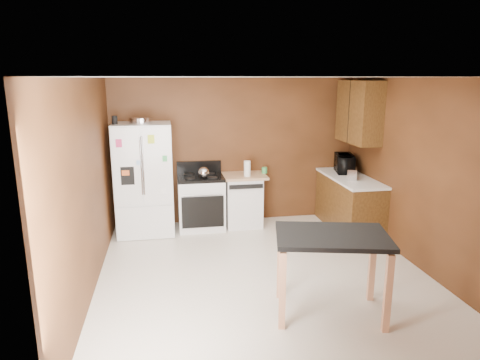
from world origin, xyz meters
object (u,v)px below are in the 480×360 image
object	(u,v)px
kettle	(204,173)
refrigerator	(144,179)
roasting_pan	(141,120)
microwave	(344,164)
gas_range	(201,201)
pen_cup	(115,120)
green_canister	(264,170)
island	(332,247)
paper_towel	(247,169)
dishwasher	(243,200)
toaster	(352,174)

from	to	relation	value
kettle	refrigerator	bearing A→B (deg)	174.51
roasting_pan	refrigerator	bearing A→B (deg)	64.85
microwave	refrigerator	distance (m)	3.39
roasting_pan	gas_range	bearing A→B (deg)	4.41
pen_cup	refrigerator	xyz separation A→B (m)	(0.39, 0.09, -0.96)
green_canister	island	size ratio (longest dim) A/B	0.08
paper_towel	gas_range	size ratio (longest dim) A/B	0.24
green_canister	refrigerator	xyz separation A→B (m)	(-2.02, -0.15, -0.04)
pen_cup	microwave	world-z (taller)	pen_cup
dishwasher	island	xyz separation A→B (m)	(0.41, -2.99, 0.31)
microwave	island	bearing A→B (deg)	167.36
microwave	pen_cup	bearing A→B (deg)	103.10
roasting_pan	dishwasher	xyz separation A→B (m)	(1.63, 0.09, -1.39)
green_canister	refrigerator	distance (m)	2.03
paper_towel	dishwasher	bearing A→B (deg)	114.80
microwave	island	world-z (taller)	microwave
kettle	refrigerator	world-z (taller)	refrigerator
gas_range	green_canister	bearing A→B (deg)	4.49
toaster	island	size ratio (longest dim) A/B	0.18
microwave	gas_range	size ratio (longest dim) A/B	0.47
kettle	gas_range	size ratio (longest dim) A/B	0.17
green_canister	gas_range	xyz separation A→B (m)	(-1.11, -0.09, -0.48)
gas_range	roasting_pan	bearing A→B (deg)	-175.59
island	dishwasher	bearing A→B (deg)	97.75
roasting_pan	kettle	size ratio (longest dim) A/B	1.94
roasting_pan	green_canister	xyz separation A→B (m)	(2.03, 0.16, -0.90)
refrigerator	island	bearing A→B (deg)	-54.97
green_canister	dishwasher	distance (m)	0.63
microwave	green_canister	bearing A→B (deg)	94.05
pen_cup	dishwasher	bearing A→B (deg)	4.81
toaster	dishwasher	bearing A→B (deg)	-178.13
dishwasher	island	bearing A→B (deg)	-82.25
dishwasher	green_canister	bearing A→B (deg)	9.12
gas_range	dishwasher	size ratio (longest dim) A/B	1.24
green_canister	microwave	distance (m)	1.38
paper_towel	refrigerator	distance (m)	1.69
paper_towel	island	world-z (taller)	paper_towel
green_canister	pen_cup	bearing A→B (deg)	-174.49
gas_range	island	world-z (taller)	gas_range
roasting_pan	pen_cup	distance (m)	0.39
paper_towel	pen_cup	bearing A→B (deg)	-178.56
kettle	dishwasher	size ratio (longest dim) A/B	0.21
paper_towel	refrigerator	bearing A→B (deg)	178.88
green_canister	island	xyz separation A→B (m)	(0.02, -3.05, -0.18)
green_canister	gas_range	size ratio (longest dim) A/B	0.09
toaster	microwave	bearing A→B (deg)	103.83
refrigerator	dishwasher	size ratio (longest dim) A/B	2.02
pen_cup	kettle	size ratio (longest dim) A/B	0.69
toaster	kettle	bearing A→B (deg)	-168.13
roasting_pan	refrigerator	distance (m)	0.94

